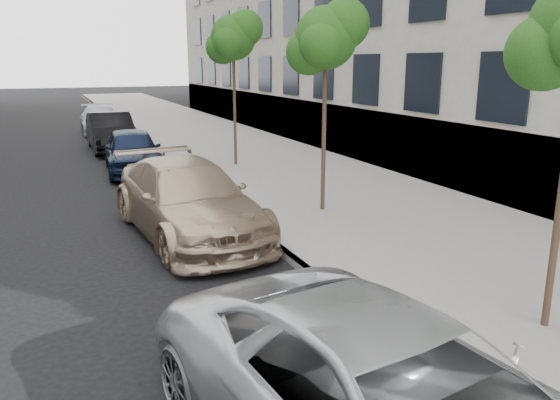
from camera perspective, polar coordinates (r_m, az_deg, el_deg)
sidewalk at (r=28.41m, az=-8.75°, el=6.98°), size 6.40×72.00×0.14m
curb at (r=27.80m, az=-15.02°, el=6.50°), size 0.15×72.00×0.14m
tree_mid at (r=12.80m, az=4.92°, el=16.52°), size 1.74×1.54×4.84m
tree_far at (r=18.79m, az=-4.83°, el=16.55°), size 1.80×1.60×5.12m
suv at (r=11.66m, az=-9.61°, el=0.06°), size 2.64×5.58×1.57m
sedan_blue at (r=18.79m, az=-15.16°, el=4.99°), size 2.03×4.41×1.47m
sedan_black at (r=23.79m, az=-17.25°, el=6.82°), size 1.67×4.71×1.55m
sedan_rear at (r=29.91m, az=-18.22°, el=8.00°), size 2.09×4.84×1.39m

